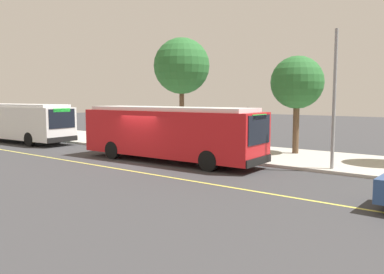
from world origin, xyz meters
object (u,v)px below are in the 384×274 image
(transit_bus_second, at_px, (16,121))
(route_sign_post, at_px, (247,125))
(waiting_bench, at_px, (233,143))
(pedestrian_commuter, at_px, (229,139))
(transit_bus_main, at_px, (170,132))

(transit_bus_second, height_order, route_sign_post, same)
(waiting_bench, relative_size, pedestrian_commuter, 0.95)
(pedestrian_commuter, bearing_deg, waiting_bench, 115.26)
(transit_bus_main, relative_size, pedestrian_commuter, 6.35)
(waiting_bench, height_order, route_sign_post, route_sign_post)
(route_sign_post, bearing_deg, waiting_bench, 136.19)
(transit_bus_main, relative_size, route_sign_post, 3.83)
(transit_bus_main, bearing_deg, transit_bus_second, -179.47)
(transit_bus_main, relative_size, waiting_bench, 6.71)
(transit_bus_main, distance_m, route_sign_post, 4.21)
(transit_bus_main, bearing_deg, waiting_bench, 77.87)
(transit_bus_second, relative_size, pedestrian_commuter, 6.78)
(waiting_bench, bearing_deg, transit_bus_second, -163.60)
(transit_bus_main, height_order, waiting_bench, transit_bus_main)
(waiting_bench, height_order, pedestrian_commuter, pedestrian_commuter)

